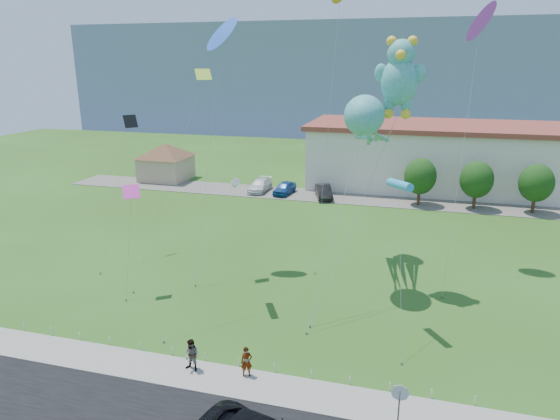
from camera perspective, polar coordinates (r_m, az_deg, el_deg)
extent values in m
plane|color=#2E4E15|center=(29.72, -5.69, -15.70)|extent=(160.00, 160.00, 0.00)
cube|color=gray|center=(27.59, -7.84, -18.50)|extent=(80.00, 2.50, 0.10)
cube|color=#59544C|center=(61.16, 6.11, 1.53)|extent=(70.00, 6.00, 0.06)
cube|color=slate|center=(143.67, 12.14, 14.93)|extent=(160.00, 50.00, 25.00)
cube|color=tan|center=(71.27, -12.87, 4.66)|extent=(6.00, 6.00, 3.20)
pyramid|color=brown|center=(70.81, -13.00, 6.64)|extent=(9.20, 9.20, 1.80)
cube|color=beige|center=(70.38, 28.96, 4.68)|extent=(60.00, 14.00, 7.60)
cylinder|color=slate|center=(24.15, 13.38, -21.55)|extent=(0.07, 0.07, 2.20)
cylinder|color=red|center=(23.55, 13.55, -19.63)|extent=(0.76, 0.04, 0.76)
cylinder|color=white|center=(23.54, 13.55, -19.66)|extent=(0.80, 0.02, 0.80)
cylinder|color=white|center=(35.07, -27.23, -11.79)|extent=(0.05, 0.05, 0.50)
cylinder|color=white|center=(33.83, -24.67, -12.50)|extent=(0.05, 0.05, 0.50)
cylinder|color=white|center=(32.66, -21.89, -13.23)|extent=(0.05, 0.05, 0.50)
cylinder|color=white|center=(31.58, -18.90, -13.98)|extent=(0.05, 0.05, 0.50)
cylinder|color=white|center=(30.59, -15.69, -14.73)|extent=(0.05, 0.05, 0.50)
cylinder|color=white|center=(29.70, -12.25, -15.49)|extent=(0.05, 0.05, 0.50)
cylinder|color=white|center=(28.92, -8.59, -16.23)|extent=(0.05, 0.05, 0.50)
cylinder|color=white|center=(28.26, -4.71, -16.94)|extent=(0.05, 0.05, 0.50)
cylinder|color=white|center=(27.74, -0.63, -17.61)|extent=(0.05, 0.05, 0.50)
cylinder|color=white|center=(27.34, 3.61, -18.20)|extent=(0.05, 0.05, 0.50)
cylinder|color=white|center=(27.09, 7.98, -18.72)|extent=(0.05, 0.05, 0.50)
cylinder|color=white|center=(26.99, 12.44, -19.14)|extent=(0.05, 0.05, 0.50)
cylinder|color=white|center=(27.04, 16.92, -19.45)|extent=(0.05, 0.05, 0.50)
cylinder|color=white|center=(27.23, 21.38, -19.64)|extent=(0.05, 0.05, 0.50)
cylinder|color=#3F2B19|center=(59.19, 15.56, 1.57)|extent=(0.36, 0.36, 2.20)
ellipsoid|color=#14380F|center=(58.66, 15.73, 3.74)|extent=(3.60, 3.60, 4.14)
cylinder|color=#3F2B19|center=(59.56, 21.33, 1.12)|extent=(0.36, 0.36, 2.20)
ellipsoid|color=#14380F|center=(59.03, 21.56, 3.27)|extent=(3.60, 3.60, 4.14)
cylinder|color=#3F2B19|center=(60.52, 26.96, 0.67)|extent=(0.36, 0.36, 2.20)
ellipsoid|color=#14380F|center=(60.00, 27.25, 2.78)|extent=(3.60, 3.60, 4.14)
imported|color=gray|center=(27.05, -3.85, -16.92)|extent=(0.70, 0.59, 1.64)
imported|color=gray|center=(27.76, -10.04, -16.03)|extent=(0.97, 0.82, 1.78)
imported|color=silver|center=(63.18, -2.31, 2.83)|extent=(2.20, 5.17, 1.48)
imported|color=navy|center=(61.83, 0.53, 2.54)|extent=(2.34, 4.62, 1.51)
imported|color=black|center=(60.20, 5.00, 2.12)|extent=(3.05, 5.03, 1.56)
ellipsoid|color=teal|center=(34.16, 9.60, 10.62)|extent=(2.70, 3.51, 2.70)
sphere|color=white|center=(33.14, 8.58, 10.99)|extent=(0.42, 0.42, 0.42)
sphere|color=white|center=(33.03, 10.27, 10.90)|extent=(0.42, 0.42, 0.42)
cylinder|color=slate|center=(31.09, 3.03, -13.88)|extent=(0.10, 0.10, 0.16)
cylinder|color=gray|center=(31.47, 6.33, -1.94)|extent=(2.08, 6.62, 11.47)
ellipsoid|color=teal|center=(35.08, 13.48, 14.06)|extent=(2.47, 2.10, 3.09)
sphere|color=teal|center=(35.06, 13.68, 17.01)|extent=(1.81, 1.81, 1.81)
sphere|color=yellow|center=(35.11, 12.63, 18.31)|extent=(0.67, 0.67, 0.67)
sphere|color=yellow|center=(35.06, 14.91, 18.17)|extent=(0.67, 0.67, 0.67)
sphere|color=yellow|center=(34.30, 13.62, 16.87)|extent=(0.67, 0.67, 0.67)
ellipsoid|color=teal|center=(35.14, 11.46, 15.12)|extent=(0.86, 0.61, 1.20)
ellipsoid|color=teal|center=(35.03, 15.62, 14.85)|extent=(0.86, 0.61, 1.20)
ellipsoid|color=teal|center=(35.19, 12.37, 11.81)|extent=(0.76, 0.67, 1.24)
ellipsoid|color=teal|center=(35.14, 14.26, 11.68)|extent=(0.76, 0.67, 1.24)
sphere|color=yellow|center=(35.06, 12.29, 10.71)|extent=(0.67, 0.67, 0.67)
sphere|color=yellow|center=(35.01, 14.18, 10.58)|extent=(0.67, 0.67, 0.67)
cylinder|color=slate|center=(31.80, 3.43, -13.14)|extent=(0.10, 0.10, 0.16)
cylinder|color=gray|center=(32.69, 8.61, -0.71)|extent=(4.13, 8.00, 12.13)
cylinder|color=#2D98CD|center=(29.60, 13.52, 2.82)|extent=(0.50, 2.25, 0.87)
cylinder|color=slate|center=(29.14, 13.74, -16.68)|extent=(0.10, 0.10, 0.16)
cylinder|color=gray|center=(28.97, 13.62, -6.96)|extent=(0.93, 4.31, 8.68)
cylinder|color=white|center=(32.23, -5.13, 3.14)|extent=(0.50, 2.25, 0.87)
cylinder|color=slate|center=(30.98, -13.14, -14.46)|extent=(0.10, 0.10, 0.16)
cylinder|color=gray|center=(31.18, -8.99, -5.60)|extent=(2.38, 6.32, 8.03)
cube|color=#A3CB2F|center=(37.52, -8.76, 15.07)|extent=(1.29, 1.29, 0.86)
cylinder|color=slate|center=(37.47, -16.41, -9.00)|extent=(0.10, 0.10, 0.16)
cylinder|color=gray|center=(36.61, -12.62, 2.96)|extent=(3.52, 5.94, 14.61)
cube|color=#EB34B7|center=(35.53, -16.66, 2.01)|extent=(1.29, 1.29, 0.86)
cylinder|color=slate|center=(36.49, -17.20, -9.79)|extent=(0.10, 0.10, 0.16)
cylinder|color=gray|center=(35.83, -16.92, -4.06)|extent=(0.07, 1.89, 6.96)
cone|color=#D637DF|center=(42.02, 21.98, 19.38)|extent=(1.80, 1.33, 1.33)
cylinder|color=slate|center=(37.04, 18.01, -9.46)|extent=(0.10, 0.10, 0.16)
cylinder|color=gray|center=(38.28, 20.07, 5.80)|extent=(1.40, 8.35, 18.35)
cube|color=black|center=(43.74, -16.73, 9.68)|extent=(1.29, 1.29, 0.86)
cylinder|color=slate|center=(41.40, -19.85, -6.82)|extent=(0.10, 0.10, 0.16)
cylinder|color=gray|center=(42.13, -18.24, 1.58)|extent=(0.14, 6.24, 10.74)
cone|color=blue|center=(39.09, -6.70, 19.40)|extent=(1.80, 1.33, 1.33)
cylinder|color=slate|center=(37.52, -9.66, -8.49)|extent=(0.10, 0.10, 0.16)
cylinder|color=gray|center=(37.17, -8.18, 5.66)|extent=(0.46, 5.68, 17.47)
cylinder|color=slate|center=(39.07, 4.04, -7.23)|extent=(0.10, 0.10, 0.16)
cylinder|color=gray|center=(39.57, 5.52, 9.20)|extent=(0.18, 7.18, 21.27)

